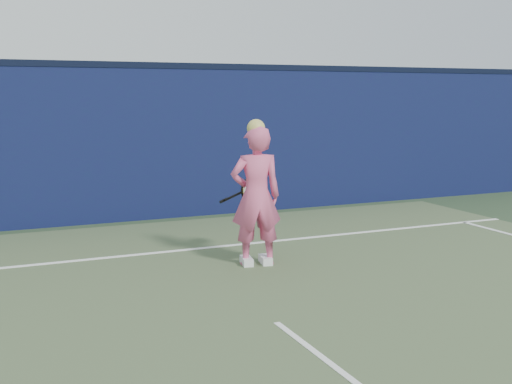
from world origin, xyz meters
name	(u,v)px	position (x,y,z in m)	size (l,w,h in m)	color
ground	(331,366)	(0.00, 0.00, 0.00)	(80.00, 80.00, 0.00)	#2D452A
backstop_wall	(137,145)	(0.00, 6.50, 1.25)	(24.00, 0.40, 2.50)	#0E193D
wall_cap	(134,65)	(0.00, 6.50, 2.55)	(24.00, 0.42, 0.10)	black
player	(256,196)	(0.65, 2.97, 0.86)	(0.69, 0.51, 1.79)	#E05785
racket	(247,191)	(0.73, 3.47, 0.85)	(0.59, 0.20, 0.32)	black
court_lines	(354,382)	(0.00, -0.33, 0.01)	(11.00, 12.04, 0.01)	white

